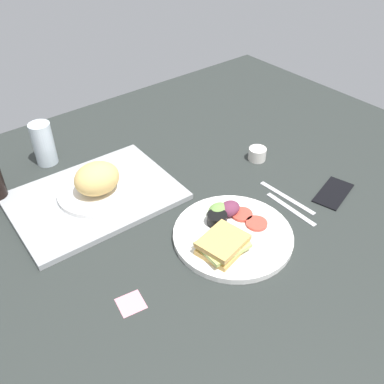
# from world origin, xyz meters

# --- Properties ---
(ground_plane) EXTENTS (1.90, 1.50, 0.03)m
(ground_plane) POSITION_xyz_m (0.00, 0.00, -0.01)
(ground_plane) COLOR #282D2B
(serving_tray) EXTENTS (0.46, 0.35, 0.02)m
(serving_tray) POSITION_xyz_m (-0.18, 0.22, 0.01)
(serving_tray) COLOR #9EA0A3
(serving_tray) RESTS_ON ground_plane
(bread_plate_near) EXTENTS (0.22, 0.22, 0.10)m
(bread_plate_near) POSITION_xyz_m (-0.17, 0.21, 0.06)
(bread_plate_near) COLOR white
(bread_plate_near) RESTS_ON serving_tray
(plate_with_salad) EXTENTS (0.30, 0.30, 0.05)m
(plate_with_salad) POSITION_xyz_m (0.01, -0.14, 0.02)
(plate_with_salad) COLOR white
(plate_with_salad) RESTS_ON ground_plane
(drinking_glass) EXTENTS (0.07, 0.07, 0.14)m
(drinking_glass) POSITION_xyz_m (-0.21, 0.48, 0.07)
(drinking_glass) COLOR silver
(drinking_glass) RESTS_ON ground_plane
(espresso_cup) EXTENTS (0.06, 0.06, 0.04)m
(espresso_cup) POSITION_xyz_m (0.32, 0.07, 0.02)
(espresso_cup) COLOR silver
(espresso_cup) RESTS_ON ground_plane
(fork) EXTENTS (0.02, 0.17, 0.01)m
(fork) POSITION_xyz_m (0.21, -0.16, 0.00)
(fork) COLOR #B7B7BC
(fork) RESTS_ON ground_plane
(knife) EXTENTS (0.02, 0.19, 0.01)m
(knife) POSITION_xyz_m (0.24, -0.12, 0.00)
(knife) COLOR #B7B7BC
(knife) RESTS_ON ground_plane
(cell_phone) EXTENTS (0.16, 0.11, 0.01)m
(cell_phone) POSITION_xyz_m (0.37, -0.19, 0.00)
(cell_phone) COLOR black
(cell_phone) RESTS_ON ground_plane
(sticky_note) EXTENTS (0.06, 0.06, 0.00)m
(sticky_note) POSITION_xyz_m (-0.30, -0.15, 0.00)
(sticky_note) COLOR pink
(sticky_note) RESTS_ON ground_plane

